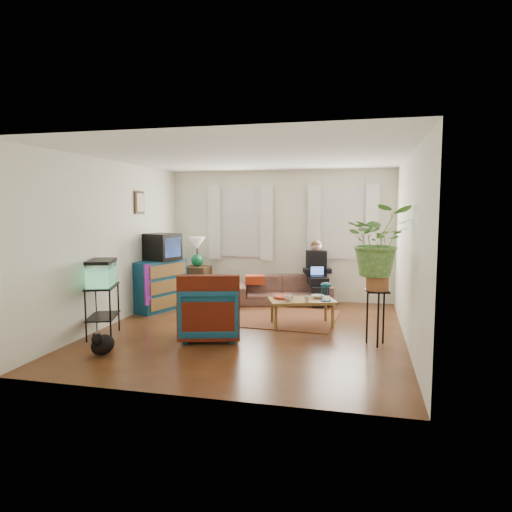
% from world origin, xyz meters
% --- Properties ---
extents(floor, '(4.50, 5.00, 0.01)m').
position_xyz_m(floor, '(0.00, 0.00, 0.00)').
color(floor, '#4F2B14').
rests_on(floor, ground).
extents(ceiling, '(4.50, 5.00, 0.01)m').
position_xyz_m(ceiling, '(0.00, 0.00, 2.60)').
color(ceiling, white).
rests_on(ceiling, wall_back).
extents(wall_back, '(4.50, 0.01, 2.60)m').
position_xyz_m(wall_back, '(0.00, 2.50, 1.30)').
color(wall_back, silver).
rests_on(wall_back, floor).
extents(wall_front, '(4.50, 0.01, 2.60)m').
position_xyz_m(wall_front, '(0.00, -2.50, 1.30)').
color(wall_front, silver).
rests_on(wall_front, floor).
extents(wall_left, '(0.01, 5.00, 2.60)m').
position_xyz_m(wall_left, '(-2.25, 0.00, 1.30)').
color(wall_left, silver).
rests_on(wall_left, floor).
extents(wall_right, '(0.01, 5.00, 2.60)m').
position_xyz_m(wall_right, '(2.25, 0.00, 1.30)').
color(wall_right, silver).
rests_on(wall_right, floor).
extents(window_left, '(1.08, 0.04, 1.38)m').
position_xyz_m(window_left, '(-0.80, 2.48, 1.55)').
color(window_left, white).
rests_on(window_left, wall_back).
extents(window_right, '(1.08, 0.04, 1.38)m').
position_xyz_m(window_right, '(1.25, 2.48, 1.55)').
color(window_right, white).
rests_on(window_right, wall_back).
extents(curtains_left, '(1.36, 0.06, 1.50)m').
position_xyz_m(curtains_left, '(-0.80, 2.40, 1.55)').
color(curtains_left, white).
rests_on(curtains_left, wall_back).
extents(curtains_right, '(1.36, 0.06, 1.50)m').
position_xyz_m(curtains_right, '(1.25, 2.40, 1.55)').
color(curtains_right, white).
rests_on(curtains_right, wall_back).
extents(picture_frame, '(0.04, 0.32, 0.40)m').
position_xyz_m(picture_frame, '(-2.21, 0.85, 1.95)').
color(picture_frame, '#3D2616').
rests_on(picture_frame, wall_left).
extents(area_rug, '(2.10, 1.73, 0.01)m').
position_xyz_m(area_rug, '(0.23, 0.90, 0.01)').
color(area_rug, brown).
rests_on(area_rug, floor).
extents(sofa, '(2.00, 1.23, 0.73)m').
position_xyz_m(sofa, '(0.14, 2.05, 0.37)').
color(sofa, brown).
rests_on(sofa, floor).
extents(seated_person, '(0.61, 0.68, 1.11)m').
position_xyz_m(seated_person, '(0.78, 2.24, 0.56)').
color(seated_person, black).
rests_on(seated_person, sofa).
extents(side_table, '(0.47, 0.47, 0.67)m').
position_xyz_m(side_table, '(-1.65, 2.16, 0.33)').
color(side_table, '#3D2317').
rests_on(side_table, floor).
extents(table_lamp, '(0.35, 0.35, 0.61)m').
position_xyz_m(table_lamp, '(-1.65, 2.16, 0.95)').
color(table_lamp, white).
rests_on(table_lamp, side_table).
extents(dresser, '(0.81, 1.12, 0.91)m').
position_xyz_m(dresser, '(-1.99, 1.02, 0.45)').
color(dresser, '#105B61').
rests_on(dresser, floor).
extents(crt_tv, '(0.69, 0.66, 0.48)m').
position_xyz_m(crt_tv, '(-1.94, 1.11, 1.15)').
color(crt_tv, black).
rests_on(crt_tv, dresser).
extents(aquarium_stand, '(0.57, 0.75, 0.74)m').
position_xyz_m(aquarium_stand, '(-2.00, -0.78, 0.37)').
color(aquarium_stand, black).
rests_on(aquarium_stand, floor).
extents(aquarium, '(0.51, 0.68, 0.39)m').
position_xyz_m(aquarium, '(-2.00, -0.78, 0.93)').
color(aquarium, '#7FD899').
rests_on(aquarium, aquarium_stand).
extents(black_cat, '(0.30, 0.42, 0.33)m').
position_xyz_m(black_cat, '(-1.53, -1.55, 0.16)').
color(black_cat, black).
rests_on(black_cat, floor).
extents(armchair, '(1.00, 0.96, 0.84)m').
position_xyz_m(armchair, '(-0.47, -0.47, 0.42)').
color(armchair, '#135575').
rests_on(armchair, floor).
extents(serape_throw, '(0.87, 0.42, 0.70)m').
position_xyz_m(serape_throw, '(-0.38, -0.78, 0.60)').
color(serape_throw, '#9E0A0A').
rests_on(serape_throw, armchair).
extents(coffee_table, '(1.14, 0.85, 0.42)m').
position_xyz_m(coffee_table, '(0.72, 0.48, 0.21)').
color(coffee_table, brown).
rests_on(coffee_table, floor).
extents(cup_a, '(0.15, 0.15, 0.09)m').
position_xyz_m(cup_a, '(0.54, 0.32, 0.46)').
color(cup_a, white).
rests_on(cup_a, coffee_table).
extents(cup_b, '(0.12, 0.12, 0.09)m').
position_xyz_m(cup_b, '(0.82, 0.34, 0.46)').
color(cup_b, beige).
rests_on(cup_b, coffee_table).
extents(bowl, '(0.25, 0.25, 0.05)m').
position_xyz_m(bowl, '(0.95, 0.66, 0.44)').
color(bowl, white).
rests_on(bowl, coffee_table).
extents(snack_tray, '(0.40, 0.40, 0.04)m').
position_xyz_m(snack_tray, '(0.42, 0.52, 0.44)').
color(snack_tray, '#B21414').
rests_on(snack_tray, coffee_table).
extents(birdcage, '(0.21, 0.21, 0.29)m').
position_xyz_m(birdcage, '(1.10, 0.47, 0.57)').
color(birdcage, '#115B6B').
rests_on(birdcage, coffee_table).
extents(plant_stand, '(0.37, 0.37, 0.75)m').
position_xyz_m(plant_stand, '(1.84, -0.30, 0.38)').
color(plant_stand, black).
rests_on(plant_stand, floor).
extents(potted_plant, '(0.97, 0.87, 0.96)m').
position_xyz_m(potted_plant, '(1.84, -0.30, 1.27)').
color(potted_plant, '#599947').
rests_on(potted_plant, plant_stand).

